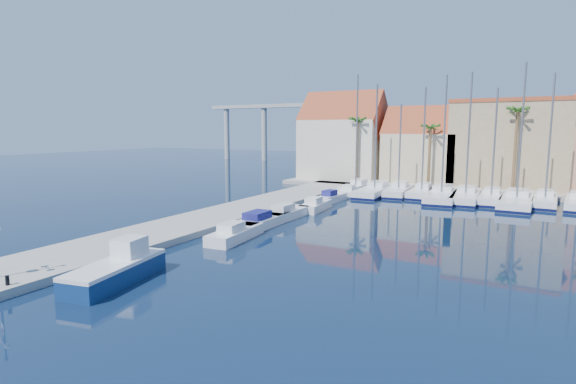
% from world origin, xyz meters
% --- Properties ---
extents(ground, '(260.00, 260.00, 0.00)m').
position_xyz_m(ground, '(0.00, 0.00, 0.00)').
color(ground, black).
rests_on(ground, ground).
extents(quay_west, '(6.00, 77.00, 0.50)m').
position_xyz_m(quay_west, '(-9.00, 13.50, 0.25)').
color(quay_west, gray).
rests_on(quay_west, ground).
extents(shore_north, '(54.00, 16.00, 0.50)m').
position_xyz_m(shore_north, '(10.00, 48.00, 0.25)').
color(shore_north, gray).
rests_on(shore_north, ground).
extents(bollard, '(0.19, 0.19, 0.49)m').
position_xyz_m(bollard, '(-6.60, -6.46, 0.74)').
color(bollard, black).
rests_on(bollard, quay_west).
extents(fishing_boat, '(3.17, 6.50, 2.18)m').
position_xyz_m(fishing_boat, '(-3.38, -2.45, 0.72)').
color(fishing_boat, navy).
rests_on(fishing_boat, ground).
extents(motorboat_west_0, '(2.39, 5.94, 1.40)m').
position_xyz_m(motorboat_west_0, '(-3.16, 8.10, 0.51)').
color(motorboat_west_0, white).
rests_on(motorboat_west_0, ground).
extents(motorboat_west_1, '(2.27, 6.81, 1.40)m').
position_xyz_m(motorboat_west_1, '(-3.88, 12.90, 0.51)').
color(motorboat_west_1, white).
rests_on(motorboat_west_1, ground).
extents(motorboat_west_2, '(2.13, 6.11, 1.40)m').
position_xyz_m(motorboat_west_2, '(-3.75, 17.06, 0.51)').
color(motorboat_west_2, white).
rests_on(motorboat_west_2, ground).
extents(motorboat_west_3, '(2.24, 5.64, 1.40)m').
position_xyz_m(motorboat_west_3, '(-3.13, 22.07, 0.51)').
color(motorboat_west_3, white).
rests_on(motorboat_west_3, ground).
extents(motorboat_west_4, '(1.90, 5.10, 1.40)m').
position_xyz_m(motorboat_west_4, '(-3.78, 27.71, 0.51)').
color(motorboat_west_4, white).
rests_on(motorboat_west_4, ground).
extents(motorboat_west_5, '(2.32, 5.64, 1.40)m').
position_xyz_m(motorboat_west_5, '(-3.68, 33.25, 0.51)').
color(motorboat_west_5, white).
rests_on(motorboat_west_5, ground).
extents(sailboat_0, '(2.51, 8.38, 14.95)m').
position_xyz_m(sailboat_0, '(-4.02, 36.84, 0.67)').
color(sailboat_0, white).
rests_on(sailboat_0, ground).
extents(sailboat_1, '(3.04, 10.78, 13.51)m').
position_xyz_m(sailboat_1, '(-1.02, 35.44, 0.59)').
color(sailboat_1, white).
rests_on(sailboat_1, ground).
extents(sailboat_2, '(3.15, 9.37, 11.13)m').
position_xyz_m(sailboat_2, '(1.56, 36.72, 0.58)').
color(sailboat_2, white).
rests_on(sailboat_2, ground).
extents(sailboat_3, '(2.30, 8.53, 13.05)m').
position_xyz_m(sailboat_3, '(4.38, 36.82, 0.62)').
color(sailboat_3, white).
rests_on(sailboat_3, ground).
extents(sailboat_4, '(4.14, 12.10, 14.16)m').
position_xyz_m(sailboat_4, '(6.89, 35.53, 0.58)').
color(sailboat_4, white).
rests_on(sailboat_4, ground).
extents(sailboat_5, '(3.17, 10.50, 14.36)m').
position_xyz_m(sailboat_5, '(9.51, 35.69, 0.60)').
color(sailboat_5, white).
rests_on(sailboat_5, ground).
extents(sailboat_6, '(2.38, 8.88, 12.59)m').
position_xyz_m(sailboat_6, '(12.16, 35.97, 0.61)').
color(sailboat_6, white).
rests_on(sailboat_6, ground).
extents(sailboat_7, '(3.50, 12.02, 14.95)m').
position_xyz_m(sailboat_7, '(14.73, 35.29, 0.59)').
color(sailboat_7, white).
rests_on(sailboat_7, ground).
extents(sailboat_8, '(2.70, 8.79, 13.93)m').
position_xyz_m(sailboat_8, '(17.41, 36.67, 0.63)').
color(sailboat_8, white).
rests_on(sailboat_8, ground).
extents(building_0, '(12.30, 9.00, 13.50)m').
position_xyz_m(building_0, '(-10.00, 47.00, 6.52)').
color(building_0, beige).
rests_on(building_0, shore_north).
extents(building_1, '(10.30, 8.00, 11.00)m').
position_xyz_m(building_1, '(2.00, 47.00, 5.30)').
color(building_1, '#C9B88D').
rests_on(building_1, shore_north).
extents(building_2, '(14.20, 10.20, 11.50)m').
position_xyz_m(building_2, '(13.00, 48.00, 6.26)').
color(building_2, '#9E8561').
rests_on(building_2, shore_north).
extents(palm_0, '(2.60, 2.60, 10.15)m').
position_xyz_m(palm_0, '(-6.00, 42.00, 9.08)').
color(palm_0, brown).
rests_on(palm_0, shore_north).
extents(palm_1, '(2.60, 2.60, 9.15)m').
position_xyz_m(palm_1, '(4.00, 42.00, 8.14)').
color(palm_1, brown).
rests_on(palm_1, shore_north).
extents(palm_2, '(2.60, 2.60, 11.15)m').
position_xyz_m(palm_2, '(14.00, 42.00, 10.02)').
color(palm_2, brown).
rests_on(palm_2, shore_north).
extents(viaduct, '(48.00, 2.20, 14.45)m').
position_xyz_m(viaduct, '(-39.07, 82.00, 10.25)').
color(viaduct, '#9E9E99').
rests_on(viaduct, ground).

